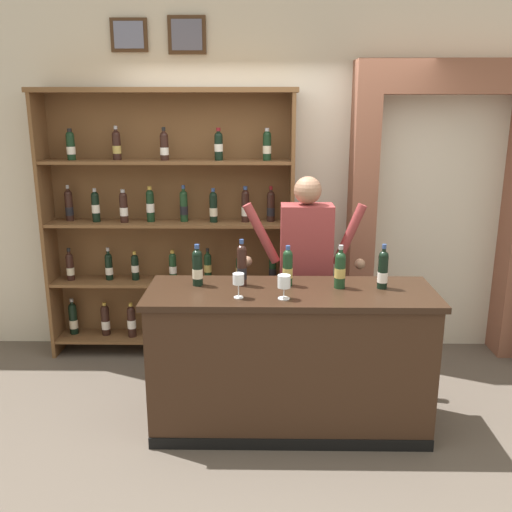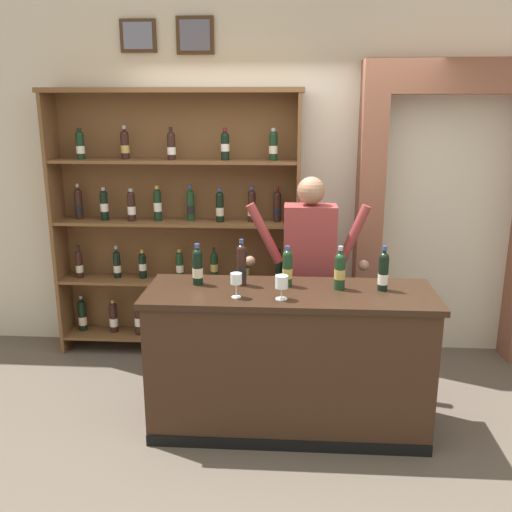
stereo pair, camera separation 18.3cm
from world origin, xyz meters
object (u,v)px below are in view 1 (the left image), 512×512
(wine_shelf, at_px, (170,223))
(tasting_counter, at_px, (290,359))
(wine_glass_left, at_px, (284,283))
(tasting_bottle_super_tuscan, at_px, (288,267))
(tasting_bottle_grappa, at_px, (383,270))
(tasting_bottle_brunello, at_px, (197,267))
(tasting_bottle_vin_santo, at_px, (340,269))
(wine_glass_right, at_px, (238,280))
(shopkeeper, at_px, (306,260))
(tasting_bottle_prosecco, at_px, (242,265))

(wine_shelf, height_order, tasting_counter, wine_shelf)
(tasting_counter, xyz_separation_m, wine_glass_left, (-0.05, -0.16, 0.60))
(tasting_bottle_super_tuscan, bearing_deg, tasting_bottle_grappa, -4.58)
(tasting_bottle_brunello, distance_m, tasting_bottle_super_tuscan, 0.60)
(wine_shelf, xyz_separation_m, tasting_bottle_vin_santo, (1.31, -1.17, -0.06))
(tasting_bottle_brunello, distance_m, wine_glass_right, 0.38)
(tasting_bottle_super_tuscan, bearing_deg, tasting_bottle_vin_santo, -7.25)
(tasting_bottle_vin_santo, height_order, wine_glass_left, tasting_bottle_vin_santo)
(wine_shelf, bearing_deg, tasting_bottle_super_tuscan, -49.33)
(shopkeeper, distance_m, tasting_bottle_super_tuscan, 0.54)
(tasting_counter, relative_size, shopkeeper, 1.14)
(tasting_bottle_prosecco, bearing_deg, tasting_bottle_super_tuscan, -0.09)
(wine_shelf, bearing_deg, tasting_bottle_brunello, -72.14)
(tasting_bottle_vin_santo, bearing_deg, wine_shelf, 138.26)
(tasting_counter, relative_size, tasting_bottle_brunello, 6.71)
(wine_glass_right, bearing_deg, shopkeeper, 58.01)
(tasting_bottle_grappa, bearing_deg, tasting_bottle_vin_santo, 178.73)
(wine_glass_left, bearing_deg, tasting_bottle_vin_santo, 30.93)
(tasting_bottle_prosecco, xyz_separation_m, tasting_bottle_super_tuscan, (0.31, -0.00, -0.01))
(shopkeeper, xyz_separation_m, tasting_bottle_grappa, (0.46, -0.56, 0.10))
(tasting_bottle_grappa, bearing_deg, tasting_counter, -174.87)
(tasting_bottle_super_tuscan, bearing_deg, tasting_counter, -80.16)
(tasting_counter, distance_m, tasting_bottle_brunello, 0.88)
(shopkeeper, xyz_separation_m, tasting_bottle_brunello, (-0.76, -0.51, 0.09))
(wine_shelf, xyz_separation_m, wine_glass_right, (0.65, -1.37, -0.08))
(shopkeeper, distance_m, tasting_bottle_prosecco, 0.70)
(wine_glass_left, height_order, wine_glass_right, wine_glass_right)
(tasting_bottle_vin_santo, bearing_deg, tasting_counter, -169.46)
(wine_glass_left, bearing_deg, shopkeeper, 76.08)
(tasting_bottle_brunello, xyz_separation_m, tasting_bottle_prosecco, (0.30, 0.00, 0.01))
(tasting_bottle_brunello, bearing_deg, tasting_bottle_grappa, -2.15)
(tasting_bottle_brunello, xyz_separation_m, wine_glass_left, (0.57, -0.26, -0.02))
(tasting_bottle_brunello, height_order, tasting_bottle_vin_santo, tasting_bottle_vin_santo)
(tasting_bottle_super_tuscan, bearing_deg, tasting_bottle_prosecco, 179.91)
(wine_shelf, bearing_deg, tasting_bottle_vin_santo, -41.74)
(tasting_bottle_super_tuscan, height_order, wine_glass_right, tasting_bottle_super_tuscan)
(shopkeeper, distance_m, wine_glass_left, 0.81)
(wine_shelf, bearing_deg, tasting_bottle_grappa, -36.46)
(tasting_bottle_brunello, distance_m, tasting_bottle_vin_santo, 0.94)
(tasting_counter, relative_size, wine_glass_right, 11.93)
(tasting_bottle_vin_santo, bearing_deg, wine_glass_right, -162.38)
(wine_shelf, distance_m, tasting_bottle_brunello, 1.18)
(tasting_counter, height_order, wine_glass_right, wine_glass_right)
(tasting_counter, xyz_separation_m, shopkeeper, (0.14, 0.61, 0.53))
(tasting_bottle_vin_santo, height_order, tasting_bottle_grappa, tasting_bottle_grappa)
(tasting_bottle_prosecco, bearing_deg, wine_glass_right, -92.53)
(tasting_bottle_prosecco, bearing_deg, wine_glass_left, -44.62)
(tasting_counter, xyz_separation_m, tasting_bottle_prosecco, (-0.32, 0.10, 0.63))
(shopkeeper, height_order, tasting_bottle_grappa, shopkeeper)
(shopkeeper, relative_size, wine_glass_left, 10.76)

